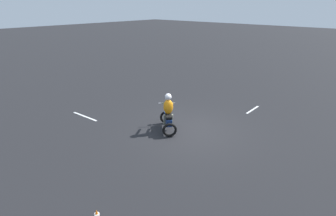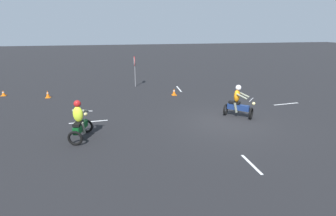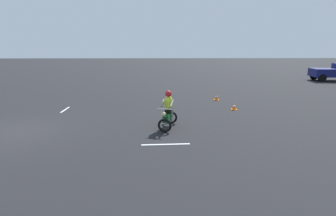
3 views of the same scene
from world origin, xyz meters
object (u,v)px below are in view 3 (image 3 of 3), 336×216
(traffic_cone_mid_left, at_px, (234,107))
(pickup_truck, at_px, (335,72))
(motorcycle_rider_background, at_px, (168,112))
(traffic_cone_far_right, at_px, (217,98))

(traffic_cone_mid_left, bearing_deg, pickup_truck, 131.52)
(motorcycle_rider_background, height_order, traffic_cone_mid_left, motorcycle_rider_background)
(pickup_truck, relative_size, traffic_cone_mid_left, 13.24)
(motorcycle_rider_background, relative_size, traffic_cone_mid_left, 5.14)
(pickup_truck, height_order, traffic_cone_far_right, pickup_truck)
(pickup_truck, bearing_deg, motorcycle_rider_background, -43.92)
(motorcycle_rider_background, xyz_separation_m, pickup_truck, (-14.96, 17.13, 0.20))
(traffic_cone_mid_left, height_order, traffic_cone_far_right, traffic_cone_far_right)
(pickup_truck, xyz_separation_m, traffic_cone_far_right, (9.16, -13.79, -0.75))
(motorcycle_rider_background, relative_size, pickup_truck, 0.39)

